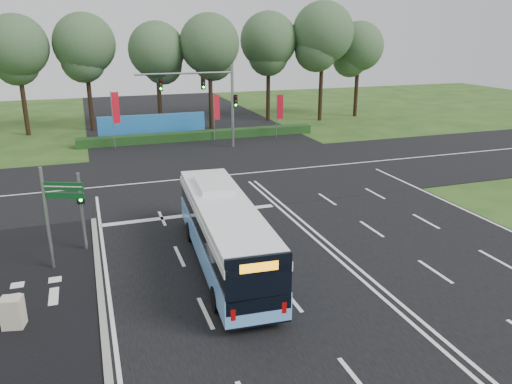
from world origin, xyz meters
The scene contains 16 objects.
ground centered at (0.00, 0.00, 0.00)m, with size 120.00×120.00×0.00m, color #244517.
road_main centered at (0.00, 0.00, 0.02)m, with size 20.00×120.00×0.04m, color black.
road_cross centered at (0.00, 12.00, 0.03)m, with size 120.00×14.00×0.05m, color black.
bike_path centered at (-12.50, -3.00, 0.03)m, with size 5.00×18.00×0.06m, color black.
kerb_strip centered at (-10.10, -3.00, 0.06)m, with size 0.25×18.00×0.12m, color gray.
city_bus centered at (-4.90, -1.53, 1.58)m, with size 2.98×11.07×3.14m.
pedestrian_signal centered at (-10.54, 2.12, 2.03)m, with size 0.34×0.43×3.71m.
street_sign centered at (-11.56, 0.47, 2.80)m, with size 1.64×0.74×4.50m.
utility_cabinet centered at (-12.97, -3.73, 0.57)m, with size 0.69×0.57×1.15m, color beige.
banner_flag_left centered at (-7.54, 23.22, 3.19)m, with size 0.67×0.34×4.92m.
banner_flag_mid centered at (1.40, 23.79, 2.79)m, with size 0.62×0.20×4.26m.
banner_flag_right centered at (7.19, 22.79, 2.73)m, with size 0.60×0.22×4.16m.
traffic_light_gantry centered at (0.21, 20.50, 4.66)m, with size 8.41×0.28×7.00m.
hedge centered at (0.00, 24.50, 0.40)m, with size 22.00×1.20×0.80m, color #163814.
blue_hoarding centered at (-4.00, 27.00, 1.10)m, with size 10.00×0.30×2.20m, color #226EBB.
eucalyptus_row centered at (0.46, 31.37, 8.53)m, with size 46.81×8.99×12.80m.
Camera 1 is at (-9.99, -20.42, 9.70)m, focal length 35.00 mm.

